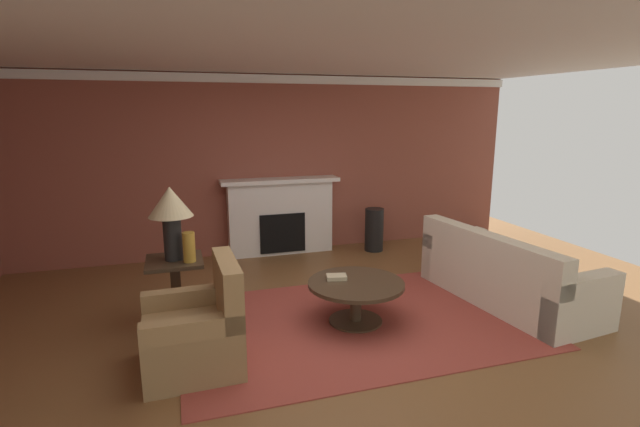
{
  "coord_description": "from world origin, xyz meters",
  "views": [
    {
      "loc": [
        -1.42,
        -4.08,
        2.18
      ],
      "look_at": [
        0.18,
        1.04,
        1.0
      ],
      "focal_mm": 26.33,
      "sensor_mm": 36.0,
      "label": 1
    }
  ],
  "objects_px": {
    "side_table": "(176,287)",
    "armchair_near_window": "(197,334)",
    "sofa": "(505,277)",
    "table_lamp": "(171,209)",
    "fireplace": "(281,218)",
    "coffee_table": "(356,292)",
    "vase_on_side_table": "(189,247)",
    "vase_tall_corner": "(374,230)"
  },
  "relations": [
    {
      "from": "side_table",
      "to": "armchair_near_window",
      "type": "bearing_deg",
      "value": -80.69
    },
    {
      "from": "sofa",
      "to": "table_lamp",
      "type": "distance_m",
      "value": 3.78
    },
    {
      "from": "sofa",
      "to": "side_table",
      "type": "distance_m",
      "value": 3.67
    },
    {
      "from": "fireplace",
      "to": "sofa",
      "type": "distance_m",
      "value": 3.36
    },
    {
      "from": "sofa",
      "to": "armchair_near_window",
      "type": "distance_m",
      "value": 3.5
    },
    {
      "from": "side_table",
      "to": "table_lamp",
      "type": "distance_m",
      "value": 0.82
    },
    {
      "from": "coffee_table",
      "to": "side_table",
      "type": "xyz_separation_m",
      "value": [
        -1.78,
        0.54,
        0.06
      ]
    },
    {
      "from": "fireplace",
      "to": "side_table",
      "type": "relative_size",
      "value": 2.57
    },
    {
      "from": "fireplace",
      "to": "table_lamp",
      "type": "xyz_separation_m",
      "value": [
        -1.58,
        -2.11,
        0.67
      ]
    },
    {
      "from": "armchair_near_window",
      "to": "vase_on_side_table",
      "type": "distance_m",
      "value": 0.99
    },
    {
      "from": "fireplace",
      "to": "vase_tall_corner",
      "type": "distance_m",
      "value": 1.49
    },
    {
      "from": "coffee_table",
      "to": "vase_on_side_table",
      "type": "relative_size",
      "value": 3.31
    },
    {
      "from": "armchair_near_window",
      "to": "coffee_table",
      "type": "xyz_separation_m",
      "value": [
        1.63,
        0.41,
        0.03
      ]
    },
    {
      "from": "vase_tall_corner",
      "to": "vase_on_side_table",
      "type": "relative_size",
      "value": 2.24
    },
    {
      "from": "armchair_near_window",
      "to": "vase_tall_corner",
      "type": "height_order",
      "value": "armchair_near_window"
    },
    {
      "from": "armchair_near_window",
      "to": "vase_tall_corner",
      "type": "bearing_deg",
      "value": 43.9
    },
    {
      "from": "armchair_near_window",
      "to": "coffee_table",
      "type": "distance_m",
      "value": 1.68
    },
    {
      "from": "coffee_table",
      "to": "vase_on_side_table",
      "type": "distance_m",
      "value": 1.76
    },
    {
      "from": "sofa",
      "to": "vase_on_side_table",
      "type": "xyz_separation_m",
      "value": [
        -3.48,
        0.41,
        0.55
      ]
    },
    {
      "from": "coffee_table",
      "to": "sofa",
      "type": "bearing_deg",
      "value": 0.07
    },
    {
      "from": "coffee_table",
      "to": "vase_tall_corner",
      "type": "bearing_deg",
      "value": 62.14
    },
    {
      "from": "sofa",
      "to": "armchair_near_window",
      "type": "bearing_deg",
      "value": -173.25
    },
    {
      "from": "vase_tall_corner",
      "to": "armchair_near_window",
      "type": "bearing_deg",
      "value": -136.1
    },
    {
      "from": "fireplace",
      "to": "vase_tall_corner",
      "type": "bearing_deg",
      "value": -11.73
    },
    {
      "from": "fireplace",
      "to": "side_table",
      "type": "height_order",
      "value": "fireplace"
    },
    {
      "from": "coffee_table",
      "to": "table_lamp",
      "type": "xyz_separation_m",
      "value": [
        -1.78,
        0.54,
        0.89
      ]
    },
    {
      "from": "table_lamp",
      "to": "coffee_table",
      "type": "bearing_deg",
      "value": -16.75
    },
    {
      "from": "coffee_table",
      "to": "table_lamp",
      "type": "distance_m",
      "value": 2.06
    },
    {
      "from": "sofa",
      "to": "side_table",
      "type": "xyz_separation_m",
      "value": [
        -3.63,
        0.53,
        0.1
      ]
    },
    {
      "from": "armchair_near_window",
      "to": "table_lamp",
      "type": "distance_m",
      "value": 1.33
    },
    {
      "from": "fireplace",
      "to": "table_lamp",
      "type": "relative_size",
      "value": 2.4
    },
    {
      "from": "coffee_table",
      "to": "vase_tall_corner",
      "type": "xyz_separation_m",
      "value": [
        1.24,
        2.35,
        0.0
      ]
    },
    {
      "from": "coffee_table",
      "to": "side_table",
      "type": "height_order",
      "value": "side_table"
    },
    {
      "from": "fireplace",
      "to": "coffee_table",
      "type": "distance_m",
      "value": 2.67
    },
    {
      "from": "sofa",
      "to": "coffee_table",
      "type": "distance_m",
      "value": 1.85
    },
    {
      "from": "coffee_table",
      "to": "table_lamp",
      "type": "height_order",
      "value": "table_lamp"
    },
    {
      "from": "fireplace",
      "to": "side_table",
      "type": "bearing_deg",
      "value": -126.78
    },
    {
      "from": "table_lamp",
      "to": "side_table",
      "type": "bearing_deg",
      "value": -90.0
    },
    {
      "from": "coffee_table",
      "to": "side_table",
      "type": "distance_m",
      "value": 1.86
    },
    {
      "from": "side_table",
      "to": "vase_tall_corner",
      "type": "height_order",
      "value": "side_table"
    },
    {
      "from": "fireplace",
      "to": "armchair_near_window",
      "type": "relative_size",
      "value": 1.89
    },
    {
      "from": "fireplace",
      "to": "sofa",
      "type": "height_order",
      "value": "fireplace"
    }
  ]
}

